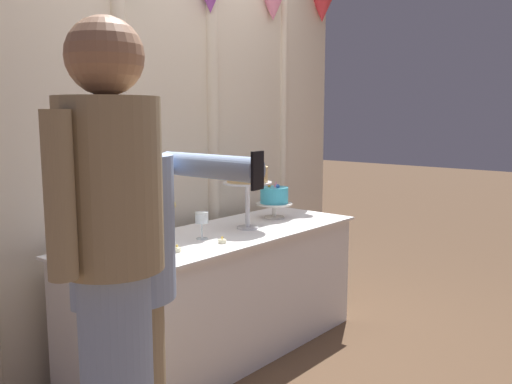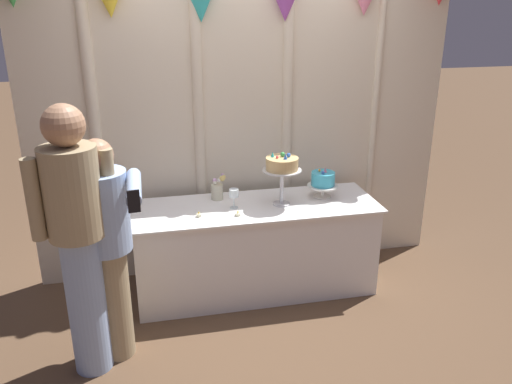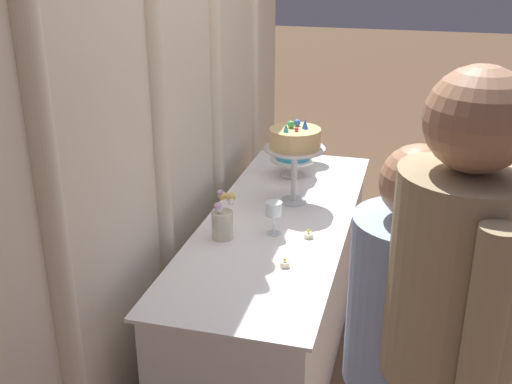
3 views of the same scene
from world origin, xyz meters
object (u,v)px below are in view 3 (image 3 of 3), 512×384
cake_display_nearleft (295,142)px  flower_vase (223,220)px  cake_table (278,286)px  wine_glass (274,210)px  tealight_far_left (285,264)px  guest_man_pink_jacket (444,363)px  guest_man_dark_suit (401,366)px  tealight_near_left (308,235)px  cake_display_nearright (293,151)px

cake_display_nearleft → flower_vase: cake_display_nearleft is taller
cake_table → wine_glass: wine_glass is taller
tealight_far_left → guest_man_pink_jacket: (-0.76, -0.58, 0.20)m
cake_display_nearleft → guest_man_dark_suit: 1.41m
wine_glass → flower_vase: (-0.09, 0.20, -0.03)m
tealight_near_left → flower_vase: bearing=104.7°
wine_glass → cake_table: bearing=5.1°
flower_vase → cake_display_nearright: bearing=-9.4°
wine_glass → guest_man_pink_jacket: size_ratio=0.09×
flower_vase → guest_man_pink_jacket: bearing=-136.7°
cake_table → tealight_near_left: (-0.16, -0.17, 0.37)m
cake_table → flower_vase: size_ratio=9.28×
tealight_near_left → guest_man_pink_jacket: bearing=-152.8°
cake_table → cake_display_nearright: bearing=5.5°
wine_glass → tealight_near_left: 0.18m
cake_display_nearleft → tealight_far_left: (-0.64, -0.10, -0.30)m
tealight_far_left → guest_man_pink_jacket: bearing=-142.8°
guest_man_pink_jacket → guest_man_dark_suit: bearing=35.6°
cake_display_nearleft → wine_glass: cake_display_nearleft is taller
cake_display_nearleft → wine_glass: (-0.37, 0.01, -0.20)m
cake_display_nearright → guest_man_dark_suit: guest_man_dark_suit is taller
cake_display_nearright → flower_vase: (-0.82, 0.13, -0.06)m
wine_glass → tealight_far_left: (-0.28, -0.11, -0.10)m
tealight_near_left → cake_display_nearleft: bearing=21.3°
cake_table → tealight_far_left: tealight_far_left is taller
flower_vase → wine_glass: bearing=-65.5°
flower_vase → guest_man_dark_suit: (-0.80, -0.79, -0.00)m
cake_table → flower_vase: bearing=143.8°
cake_display_nearright → wine_glass: 0.73m
cake_table → guest_man_pink_jacket: (-1.20, -0.70, 0.58)m
cake_display_nearright → tealight_near_left: cake_display_nearright is taller
tealight_far_left → guest_man_dark_suit: bearing=-142.4°
flower_vase → tealight_near_left: 0.38m
cake_display_nearright → cake_display_nearleft: bearing=-167.1°
flower_vase → guest_man_pink_jacket: guest_man_pink_jacket is taller
tealight_far_left → tealight_near_left: 0.28m
flower_vase → tealight_far_left: (-0.19, -0.32, -0.07)m
tealight_near_left → cake_table: bearing=46.0°
wine_glass → guest_man_pink_jacket: (-1.04, -0.69, 0.10)m
cake_table → wine_glass: bearing=-174.9°
wine_glass → guest_man_pink_jacket: 1.25m
cake_table → guest_man_dark_suit: bearing=-150.4°
cake_display_nearright → flower_vase: cake_display_nearright is taller
cake_table → cake_display_nearright: (0.56, 0.05, 0.50)m
tealight_far_left → cake_table: bearing=16.0°
guest_man_dark_suit → wine_glass: bearing=33.2°
tealight_near_left → guest_man_pink_jacket: guest_man_pink_jacket is taller
flower_vase → guest_man_pink_jacket: 1.31m
guest_man_dark_suit → cake_display_nearleft: bearing=24.5°
guest_man_dark_suit → guest_man_pink_jacket: bearing=-144.4°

